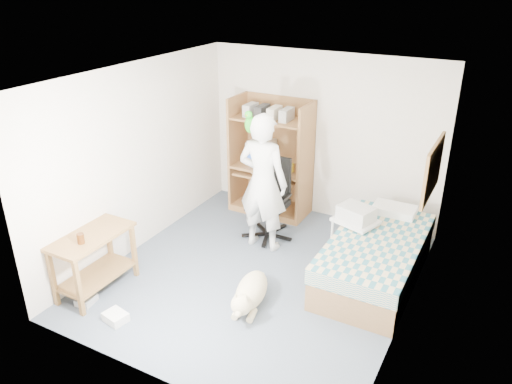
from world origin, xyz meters
TOP-DOWN VIEW (x-y plane):
  - floor at (0.00, 0.00)m, footprint 4.00×4.00m
  - wall_back at (0.00, 2.00)m, footprint 3.60×0.02m
  - wall_right at (1.80, 0.00)m, footprint 0.02×4.00m
  - wall_left at (-1.80, 0.00)m, footprint 0.02×4.00m
  - ceiling at (0.00, 0.00)m, footprint 3.60×4.00m
  - computer_hutch at (-0.70, 1.74)m, footprint 1.20×0.63m
  - bed at (1.30, 0.62)m, footprint 1.02×2.02m
  - side_desk at (-1.55, -1.20)m, footprint 0.50×1.00m
  - corkboard at (1.77, 0.90)m, footprint 0.04×0.94m
  - office_chair at (-0.35, 0.99)m, footprint 0.64×0.64m
  - person at (-0.30, 0.67)m, footprint 0.69×0.46m
  - parrot at (-0.50, 0.69)m, footprint 0.14×0.24m
  - dog at (0.21, -0.59)m, footprint 0.47×1.02m
  - printer_cart at (0.94, 0.87)m, footprint 0.62×0.55m
  - printer at (0.94, 0.87)m, footprint 0.50×0.43m
  - crt_monitor at (-0.89, 1.75)m, footprint 0.40×0.42m
  - keyboard at (-0.71, 1.58)m, footprint 0.46×0.19m
  - pencil_cup at (-0.33, 1.65)m, footprint 0.08×0.08m
  - drink_glass at (-1.50, -1.39)m, footprint 0.08×0.08m
  - floor_box_a at (-0.95, -1.55)m, footprint 0.28×0.25m
  - floor_box_b at (-1.48, -1.47)m, footprint 0.21×0.25m

SIDE VIEW (x-z plane):
  - floor at x=0.00m, z-range 0.00..0.00m
  - floor_box_b at x=-1.48m, z-range 0.00..0.08m
  - floor_box_a at x=-0.95m, z-range 0.00..0.10m
  - dog at x=0.21m, z-range -0.02..0.36m
  - bed at x=1.30m, z-range -0.04..0.62m
  - office_chair at x=-0.35m, z-range -0.16..0.98m
  - printer_cart at x=0.94m, z-range 0.10..0.72m
  - side_desk at x=-1.55m, z-range 0.12..0.87m
  - keyboard at x=-0.71m, z-range 0.66..0.69m
  - printer at x=0.94m, z-range 0.62..0.80m
  - drink_glass at x=-1.50m, z-range 0.75..0.87m
  - pencil_cup at x=-0.33m, z-range 0.76..0.88m
  - computer_hutch at x=-0.70m, z-range -0.08..1.72m
  - crt_monitor at x=-0.89m, z-range 0.77..1.12m
  - person at x=-0.30m, z-range 0.00..1.90m
  - wall_back at x=0.00m, z-range 0.00..2.50m
  - wall_right at x=1.80m, z-range 0.00..2.50m
  - wall_left at x=-1.80m, z-range 0.00..2.50m
  - corkboard at x=1.77m, z-range 1.12..1.78m
  - parrot at x=-0.50m, z-range 1.55..1.93m
  - ceiling at x=0.00m, z-range 2.49..2.51m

